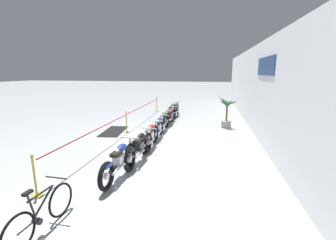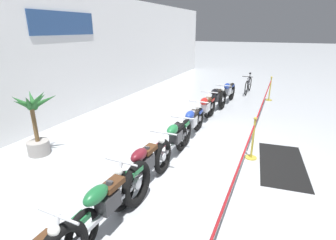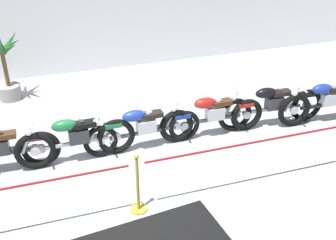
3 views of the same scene
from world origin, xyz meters
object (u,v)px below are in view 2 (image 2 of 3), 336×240
at_px(motorcycle_blue_7, 227,93).
at_px(bicycle, 248,85).
at_px(floor_banner, 282,164).
at_px(motorcycle_blue_4, 191,123).
at_px(motorcycle_black_6, 215,99).
at_px(motorcycle_green_1, 106,209).
at_px(stanchion_mid_right, 270,92).
at_px(motorcycle_green_3, 175,140).
at_px(stanchion_mid_left, 252,145).
at_px(potted_palm_left_of_row, 35,123).
at_px(motorcycle_red_5, 205,109).
at_px(motorcycle_maroon_2, 144,166).
at_px(stanchion_far_left, 243,160).

height_order(motorcycle_blue_7, bicycle, same).
bearing_deg(floor_banner, motorcycle_blue_4, 70.47).
relative_size(motorcycle_black_6, bicycle, 1.42).
bearing_deg(motorcycle_green_1, stanchion_mid_right, -9.95).
relative_size(motorcycle_green_3, bicycle, 1.30).
bearing_deg(stanchion_mid_left, potted_palm_left_of_row, 111.34).
height_order(motorcycle_green_3, bicycle, bicycle).
bearing_deg(motorcycle_green_1, potted_palm_left_of_row, 63.83).
distance_m(motorcycle_green_1, motorcycle_blue_7, 8.10).
relative_size(motorcycle_black_6, stanchion_mid_right, 2.30).
bearing_deg(stanchion_mid_left, stanchion_mid_right, 0.00).
height_order(motorcycle_red_5, floor_banner, motorcycle_red_5).
height_order(bicycle, stanchion_mid_left, stanchion_mid_left).
xyz_separation_m(motorcycle_maroon_2, stanchion_mid_right, (8.08, -1.78, -0.11)).
xyz_separation_m(motorcycle_blue_4, motorcycle_red_5, (1.46, 0.03, 0.00)).
height_order(stanchion_far_left, stanchion_mid_right, same).
relative_size(motorcycle_blue_4, motorcycle_red_5, 1.04).
distance_m(motorcycle_maroon_2, floor_banner, 3.28).
xyz_separation_m(motorcycle_black_6, potted_palm_left_of_row, (-5.29, 3.12, 0.34)).
relative_size(stanchion_mid_right, floor_banner, 0.48).
relative_size(motorcycle_maroon_2, potted_palm_left_of_row, 1.30).
relative_size(motorcycle_green_1, potted_palm_left_of_row, 1.47).
height_order(motorcycle_green_3, potted_palm_left_of_row, potted_palm_left_of_row).
relative_size(motorcycle_red_5, stanchion_far_left, 0.18).
height_order(potted_palm_left_of_row, stanchion_far_left, potted_palm_left_of_row).
distance_m(motorcycle_blue_7, bicycle, 2.47).
bearing_deg(motorcycle_black_6, motorcycle_green_1, -179.14).
xyz_separation_m(motorcycle_maroon_2, motorcycle_blue_4, (2.68, -0.04, -0.01)).
distance_m(motorcycle_blue_7, stanchion_mid_left, 4.86).
xyz_separation_m(bicycle, potted_palm_left_of_row, (-8.92, 3.83, 0.44)).
distance_m(motorcycle_red_5, stanchion_mid_right, 4.32).
xyz_separation_m(bicycle, stanchion_mid_right, (-1.05, -1.05, -0.02)).
bearing_deg(motorcycle_red_5, motorcycle_green_3, -178.78).
bearing_deg(motorcycle_blue_4, motorcycle_green_3, -178.54).
height_order(stanchion_far_left, floor_banner, stanchion_far_left).
distance_m(motorcycle_maroon_2, motorcycle_blue_4, 2.68).
bearing_deg(potted_palm_left_of_row, stanchion_far_left, -87.25).
xyz_separation_m(motorcycle_green_3, stanchion_mid_right, (6.69, -1.70, -0.11)).
xyz_separation_m(motorcycle_green_3, stanchion_far_left, (-0.95, -1.70, 0.28)).
bearing_deg(stanchion_far_left, motorcycle_red_5, 25.53).
distance_m(motorcycle_black_6, bicycle, 3.70).
xyz_separation_m(motorcycle_blue_4, potted_palm_left_of_row, (-2.47, 3.15, 0.36)).
relative_size(motorcycle_black_6, floor_banner, 1.11).
bearing_deg(stanchion_far_left, motorcycle_green_3, 60.95).
relative_size(motorcycle_red_5, motorcycle_blue_7, 0.98).
relative_size(motorcycle_black_6, motorcycle_blue_7, 1.06).
height_order(stanchion_mid_left, floor_banner, stanchion_mid_left).
bearing_deg(motorcycle_green_1, motorcycle_green_3, 0.95).
distance_m(motorcycle_green_3, motorcycle_red_5, 2.74).
height_order(motorcycle_green_1, motorcycle_red_5, motorcycle_green_1).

